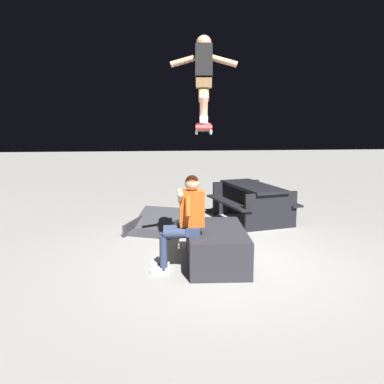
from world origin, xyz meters
The scene contains 7 objects.
ground_plane centered at (0.00, 0.00, 0.00)m, with size 40.00×40.00×0.00m, color gray.
ledge_box_main centered at (0.00, 0.13, 0.26)m, with size 1.53×0.83×0.53m, color #28282D.
person_sitting_on_ledge centered at (-0.23, 0.61, 0.77)m, with size 0.59×0.76×1.36m.
skateboard centered at (-0.36, 0.36, 2.01)m, with size 1.04×0.31×0.13m.
skater_airborne centered at (-0.31, 0.36, 2.69)m, with size 0.63×0.89×1.12m.
kicker_ramp centered at (1.99, 0.97, 0.07)m, with size 1.39×1.26×0.45m.
picnic_table_back centered at (2.58, -1.00, 0.50)m, with size 1.98×1.73×0.75m.
Camera 1 is at (-6.17, 1.05, 2.19)m, focal length 41.18 mm.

